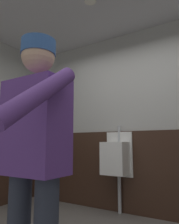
# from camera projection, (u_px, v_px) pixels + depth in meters

# --- Properties ---
(wall_back) EXTENTS (4.89, 0.12, 2.71)m
(wall_back) POSITION_uv_depth(u_px,v_px,m) (144.00, 118.00, 3.11)
(wall_back) COLOR #B2B2AD
(wall_back) RESTS_ON ground_plane
(wainscot_band_back) EXTENTS (4.29, 0.03, 1.16)m
(wainscot_band_back) POSITION_uv_depth(u_px,v_px,m) (145.00, 173.00, 2.94)
(wainscot_band_back) COLOR #382319
(wainscot_band_back) RESTS_ON ground_plane
(downlight_far) EXTENTS (0.14, 0.14, 0.03)m
(downlight_far) POSITION_uv_depth(u_px,v_px,m) (90.00, 1.00, 2.56)
(downlight_far) COLOR white
(urinal_solo) EXTENTS (0.40, 0.34, 1.24)m
(urinal_solo) POSITION_uv_depth(u_px,v_px,m) (116.00, 158.00, 3.03)
(urinal_solo) COLOR white
(urinal_solo) RESTS_ON ground_plane
(person) EXTENTS (0.62, 0.60, 1.65)m
(person) POSITION_uv_depth(u_px,v_px,m) (34.00, 146.00, 1.29)
(person) COLOR #2D3342
(person) RESTS_ON ground_plane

